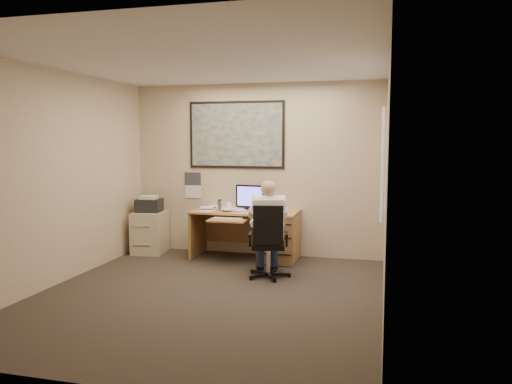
% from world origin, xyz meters
% --- Properties ---
extents(room_shell, '(4.00, 4.50, 2.70)m').
position_xyz_m(room_shell, '(0.00, 0.00, 1.35)').
color(room_shell, '#322C27').
rests_on(room_shell, ground).
extents(desk, '(1.60, 0.97, 1.12)m').
position_xyz_m(desk, '(0.27, 1.90, 0.44)').
color(desk, tan).
rests_on(desk, ground).
extents(world_map, '(1.56, 0.03, 1.06)m').
position_xyz_m(world_map, '(-0.31, 2.23, 1.90)').
color(world_map, '#1E4C93').
rests_on(world_map, room_shell).
extents(wall_calendar, '(0.28, 0.01, 0.42)m').
position_xyz_m(wall_calendar, '(-1.06, 2.24, 1.08)').
color(wall_calendar, white).
rests_on(wall_calendar, room_shell).
extents(window_blinds, '(0.06, 1.40, 1.30)m').
position_xyz_m(window_blinds, '(1.97, 0.80, 1.55)').
color(window_blinds, beige).
rests_on(window_blinds, room_shell).
extents(filing_cabinet, '(0.55, 0.63, 0.93)m').
position_xyz_m(filing_cabinet, '(-1.67, 1.89, 0.40)').
color(filing_cabinet, beige).
rests_on(filing_cabinet, ground).
extents(office_chair, '(0.70, 0.70, 0.99)m').
position_xyz_m(office_chair, '(0.50, 0.92, 0.29)').
color(office_chair, black).
rests_on(office_chair, ground).
extents(person, '(0.74, 0.90, 1.29)m').
position_xyz_m(person, '(0.51, 0.99, 0.64)').
color(person, white).
rests_on(person, office_chair).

